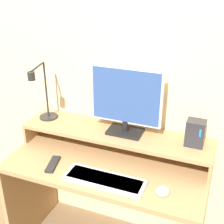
# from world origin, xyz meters

# --- Properties ---
(wall_back) EXTENTS (6.00, 0.05, 2.50)m
(wall_back) POSITION_xyz_m (0.00, 0.59, 1.25)
(wall_back) COLOR beige
(wall_back) RESTS_ON ground_plane
(desk) EXTENTS (1.18, 0.56, 0.71)m
(desk) POSITION_xyz_m (0.00, 0.28, 0.51)
(desk) COLOR #A87F51
(desk) RESTS_ON ground_plane
(monitor_shelf) EXTENTS (1.18, 0.27, 0.13)m
(monitor_shelf) POSITION_xyz_m (0.00, 0.42, 0.83)
(monitor_shelf) COLOR #A87F51
(monitor_shelf) RESTS_ON desk
(monitor) EXTENTS (0.43, 0.14, 0.41)m
(monitor) POSITION_xyz_m (0.06, 0.44, 1.06)
(monitor) COLOR black
(monitor) RESTS_ON monitor_shelf
(desk_lamp) EXTENTS (0.12, 0.27, 0.39)m
(desk_lamp) POSITION_xyz_m (-0.47, 0.39, 1.01)
(desk_lamp) COLOR black
(desk_lamp) RESTS_ON monitor_shelf
(router_dock) EXTENTS (0.10, 0.09, 0.15)m
(router_dock) POSITION_xyz_m (0.47, 0.45, 0.92)
(router_dock) COLOR #28282D
(router_dock) RESTS_ON monitor_shelf
(keyboard) EXTENTS (0.45, 0.14, 0.02)m
(keyboard) POSITION_xyz_m (0.05, 0.12, 0.72)
(keyboard) COLOR silver
(keyboard) RESTS_ON desk
(mouse) EXTENTS (0.07, 0.08, 0.03)m
(mouse) POSITION_xyz_m (0.37, 0.14, 0.73)
(mouse) COLOR white
(mouse) RESTS_ON desk
(remote_control) EXTENTS (0.08, 0.16, 0.02)m
(remote_control) POSITION_xyz_m (-0.28, 0.14, 0.72)
(remote_control) COLOR black
(remote_control) RESTS_ON desk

